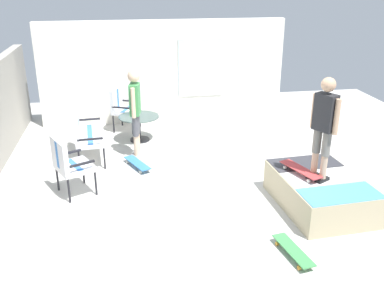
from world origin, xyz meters
The scene contains 12 objects.
ground_plane centered at (0.00, 0.00, -0.05)m, with size 12.00×12.00×0.10m, color beige.
house_facade centered at (3.80, 0.49, 1.25)m, with size 0.23×6.00×2.50m.
skate_ramp centered at (-0.99, -1.54, 0.26)m, with size 1.82×2.02×0.53m.
patio_bench centered at (1.59, 2.34, 0.62)m, with size 1.29×0.65×1.02m.
patio_chair_near_house centered at (3.27, 1.57, 0.61)m, with size 0.78×0.74×1.02m.
patio_chair_by_wall centered at (0.07, 2.49, 0.61)m, with size 0.80×0.77×1.02m.
patio_table centered at (2.47, 1.21, 0.40)m, with size 0.90×0.90×0.57m.
person_watching centered at (1.57, 1.30, 1.06)m, with size 0.47×0.29×1.80m.
person_skater centered at (-1.06, -1.41, 1.47)m, with size 0.43×0.34×1.62m.
skateboard_by_bench centered at (1.00, 1.33, 0.08)m, with size 0.81×0.52×0.10m.
skateboard_spare centered at (-2.20, -0.61, 0.08)m, with size 0.82×0.34×0.10m.
skateboard_on_ramp centered at (-0.86, -1.21, 0.62)m, with size 0.82×0.45×0.10m.
Camera 1 is at (-6.78, 1.50, 3.54)m, focal length 40.60 mm.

